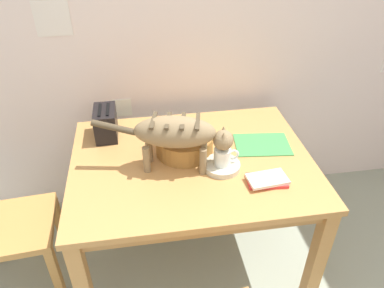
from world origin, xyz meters
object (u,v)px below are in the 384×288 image
magazine (262,144)px  book_stack (267,180)px  cat (178,134)px  dining_table (192,172)px  wicker_basket (184,143)px  wooden_chair_far (3,226)px  saucer_bowl (222,166)px  coffee_mug (223,156)px  toaster (106,123)px

magazine → book_stack: (-0.08, -0.31, 0.01)m
magazine → cat: bearing=-159.4°
dining_table → magazine: (0.41, 0.07, 0.09)m
wicker_basket → wooden_chair_far: size_ratio=0.33×
saucer_bowl → wicker_basket: (-0.17, 0.17, 0.04)m
dining_table → wicker_basket: wicker_basket is taller
saucer_bowl → dining_table: bearing=145.8°
coffee_mug → wooden_chair_far: wooden_chair_far is taller
dining_table → book_stack: size_ratio=6.30×
magazine → toaster: 0.89m
coffee_mug → magazine: size_ratio=0.43×
cat → book_stack: (0.41, -0.19, -0.18)m
saucer_bowl → magazine: saucer_bowl is taller
book_stack → dining_table: bearing=144.3°
cat → dining_table: bearing=134.9°
magazine → wooden_chair_far: wooden_chair_far is taller
book_stack → coffee_mug: bearing=142.7°
book_stack → wooden_chair_far: 1.39m
dining_table → book_stack: book_stack is taller
toaster → coffee_mug: bearing=-33.9°
coffee_mug → wicker_basket: coffee_mug is taller
cat → saucer_bowl: cat is taller
magazine → dining_table: bearing=-163.4°
cat → wicker_basket: size_ratio=2.22×
dining_table → cat: size_ratio=1.86×
coffee_mug → wicker_basket: 0.24m
magazine → saucer_bowl: bearing=-141.7°
coffee_mug → toaster: toaster is taller
toaster → saucer_bowl: bearing=-34.1°
book_stack → wicker_basket: wicker_basket is taller
book_stack → toaster: size_ratio=1.00×
saucer_bowl → coffee_mug: 0.06m
saucer_bowl → book_stack: (0.19, -0.14, 0.00)m
book_stack → cat: bearing=155.1°
magazine → wicker_basket: bearing=-174.2°
cat → saucer_bowl: (0.21, -0.05, -0.19)m
coffee_mug → wicker_basket: (-0.17, 0.17, -0.02)m
magazine → wooden_chair_far: 1.45m
magazine → coffee_mug: bearing=-141.3°
wicker_basket → wooden_chair_far: (-0.98, -0.12, -0.34)m
dining_table → book_stack: bearing=-35.7°
cat → magazine: bearing=116.1°
dining_table → wooden_chair_far: size_ratio=1.34×
magazine → toaster: bearing=171.5°
cat → magazine: (0.48, 0.12, -0.20)m
cat → book_stack: bearing=77.0°
wicker_basket → magazine: bearing=-0.7°
saucer_bowl → wicker_basket: 0.24m
saucer_bowl → book_stack: book_stack is taller
dining_table → wicker_basket: size_ratio=4.13×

